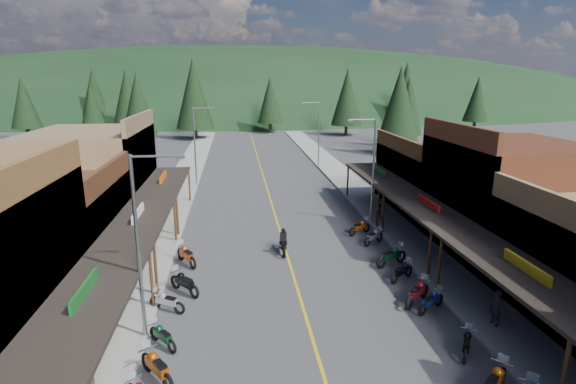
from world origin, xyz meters
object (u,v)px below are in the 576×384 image
object	(u,v)px
pine_6	(477,99)
pedestrian_east_a	(497,308)
shop_east_2	(506,198)
streetlight_0	(141,240)
bike_west_6	(167,301)
pine_11	(399,104)
pine_7	(94,95)
bike_west_4	(157,366)
bike_east_9	(374,236)
bike_east_10	(360,227)
shop_west_3	(95,176)
pedestrian_east_b	(377,209)
pine_9	(408,106)
bike_west_5	(162,335)
pine_1	(127,96)
shop_west_2	(47,230)
bike_west_7	(184,282)
bike_east_4	(467,343)
pine_3	(270,100)
bike_east_3	(494,382)
streetlight_1	(196,143)
streetlight_3	(318,131)
bike_west_8	(186,254)
pine_4	(347,97)
pine_8	(93,114)
streetlight_2	(372,166)
bike_east_8	(392,255)
pine_10	(138,104)
bike_east_6	(418,292)
bike_east_7	(402,271)
pine_2	(194,94)
bike_east_5	(431,300)
pine_0	(24,102)
rider_on_bike	(283,243)

from	to	relation	value
pine_6	pedestrian_east_a	size ratio (longest dim) A/B	6.57
shop_east_2	streetlight_0	xyz separation A→B (m)	(-20.74, -7.70, 0.94)
bike_west_6	pine_11	bearing A→B (deg)	-2.08
pine_7	bike_west_4	xyz separation A→B (m)	(25.87, -84.97, -6.58)
bike_east_9	bike_east_10	size ratio (longest dim) A/B	1.00
shop_west_3	streetlight_0	bearing A→B (deg)	-68.45
bike_east_10	pedestrian_east_b	size ratio (longest dim) A/B	1.06
pine_9	pedestrian_east_a	bearing A→B (deg)	-106.87
bike_west_5	pedestrian_east_b	distance (m)	20.23
shop_east_2	pedestrian_east_b	bearing A→B (deg)	134.51
bike_west_4	pedestrian_east_b	bearing A→B (deg)	14.99
pine_1	bike_west_6	world-z (taller)	pine_1
shop_east_2	pine_7	size ratio (longest dim) A/B	0.87
shop_west_2	bike_west_7	world-z (taller)	shop_west_2
bike_east_4	pedestrian_east_a	distance (m)	2.91
pine_3	bike_east_3	world-z (taller)	pine_3
shop_east_2	pine_11	world-z (taller)	pine_11
pine_7	pedestrian_east_a	distance (m)	92.42
streetlight_1	bike_east_4	bearing A→B (deg)	-67.19
pedestrian_east_a	pine_6	bearing A→B (deg)	136.80
streetlight_3	bike_west_4	size ratio (longest dim) A/B	3.48
bike_west_4	bike_west_8	xyz separation A→B (m)	(0.00, 10.69, 0.01)
pine_4	bike_east_10	xyz separation A→B (m)	(-12.45, -54.32, -6.67)
pine_8	pine_6	bearing A→B (deg)	19.44
bike_east_10	streetlight_2	bearing A→B (deg)	117.60
streetlight_2	bike_east_8	world-z (taller)	streetlight_2
shop_east_2	pine_10	bearing A→B (deg)	123.35
bike_east_6	bike_east_9	size ratio (longest dim) A/B	1.14
bike_west_5	bike_east_7	bearing A→B (deg)	-17.57
pine_9	bike_east_8	size ratio (longest dim) A/B	4.67
pine_2	shop_east_2	bearing A→B (deg)	-67.10
bike_west_7	bike_east_5	distance (m)	12.32
bike_east_10	shop_west_3	bearing A→B (deg)	-137.44
pine_9	bike_east_3	world-z (taller)	pine_9
streetlight_1	streetlight_2	size ratio (longest dim) A/B	1.00
bike_east_3	bike_east_6	size ratio (longest dim) A/B	1.02
shop_east_2	pine_6	xyz separation A→B (m)	(32.22, 62.30, 2.96)
pine_8	pine_0	bearing A→B (deg)	129.29
shop_west_2	pine_4	world-z (taller)	pine_4
pine_11	bike_east_8	bearing A→B (deg)	-110.36
pedestrian_east_a	bike_east_9	bearing A→B (deg)	176.75
pine_9	rider_on_bike	bearing A→B (deg)	-119.89
bike_west_8	rider_on_bike	size ratio (longest dim) A/B	1.01
pine_2	bike_west_4	bearing A→B (deg)	-86.69
bike_east_8	bike_east_10	world-z (taller)	bike_east_8
pine_3	pine_9	xyz separation A→B (m)	(20.00, -21.00, -0.10)
streetlight_2	pine_4	distance (m)	53.23
bike_east_5	bike_east_10	world-z (taller)	bike_east_10
bike_west_5	bike_east_5	size ratio (longest dim) A/B	0.97
bike_west_4	bike_east_6	xyz separation A→B (m)	(11.79, 4.52, -0.01)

